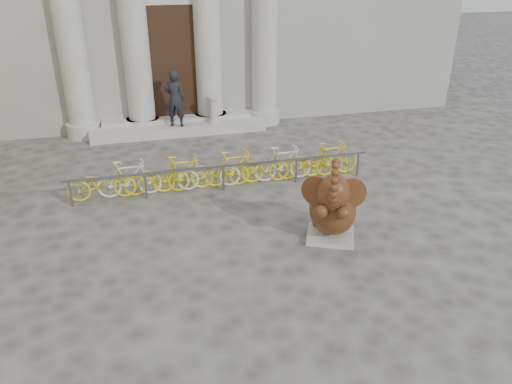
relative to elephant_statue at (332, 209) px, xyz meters
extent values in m
plane|color=#474442|center=(-2.47, -1.36, -0.74)|extent=(80.00, 80.00, 0.00)
cube|color=black|center=(-2.47, 8.56, 1.56)|extent=(2.40, 0.16, 4.00)
cylinder|color=#A8A59E|center=(-5.67, 8.44, 3.26)|extent=(0.90, 0.90, 8.00)
cylinder|color=#A8A59E|center=(-3.67, 8.44, 3.26)|extent=(0.90, 0.90, 8.00)
cylinder|color=#A8A59E|center=(-1.27, 8.44, 3.26)|extent=(0.90, 0.90, 8.00)
cylinder|color=#A8A59E|center=(0.73, 8.44, 3.26)|extent=(0.90, 0.90, 8.00)
cube|color=#A8A59E|center=(-2.47, 8.04, -0.56)|extent=(6.00, 1.20, 0.36)
cube|color=#A8A59E|center=(0.01, 0.03, -0.69)|extent=(1.31, 1.25, 0.10)
ellipsoid|color=black|center=(0.10, 0.24, -0.33)|extent=(1.11, 1.09, 0.65)
ellipsoid|color=black|center=(0.02, 0.05, -0.05)|extent=(1.39, 1.52, 1.06)
cylinder|color=black|center=(-0.10, 0.47, -0.51)|extent=(0.40, 0.40, 0.27)
cylinder|color=black|center=(0.41, 0.25, -0.51)|extent=(0.40, 0.40, 0.27)
cylinder|color=black|center=(-0.35, -0.24, 0.16)|extent=(0.47, 0.66, 0.41)
cylinder|color=black|center=(0.06, -0.42, 0.16)|extent=(0.47, 0.66, 0.41)
ellipsoid|color=black|center=(-0.13, -0.29, 0.52)|extent=(0.90, 0.88, 0.82)
cylinder|color=black|center=(-0.40, -0.04, 0.48)|extent=(0.55, 0.50, 0.69)
cylinder|color=black|center=(0.24, -0.32, 0.48)|extent=(0.70, 0.12, 0.69)
cone|color=beige|center=(-0.32, -0.43, 0.36)|extent=(0.11, 0.24, 0.11)
cone|color=beige|center=(-0.10, -0.52, 0.36)|extent=(0.20, 0.23, 0.11)
cube|color=slate|center=(-1.83, 3.02, -0.04)|extent=(8.11, 0.06, 0.06)
cylinder|color=slate|center=(-5.69, 3.02, -0.39)|extent=(0.06, 0.06, 0.70)
cylinder|color=slate|center=(-3.86, 3.02, -0.39)|extent=(0.06, 0.06, 0.70)
cylinder|color=slate|center=(-1.83, 3.02, -0.39)|extent=(0.06, 0.06, 0.70)
cylinder|color=slate|center=(0.19, 3.02, -0.39)|extent=(0.06, 0.06, 0.70)
cylinder|color=slate|center=(2.02, 3.02, -0.39)|extent=(0.06, 0.06, 0.70)
imported|color=yellow|center=(-4.94, 3.27, -0.24)|extent=(1.70, 0.50, 1.00)
imported|color=beige|center=(-4.25, 3.27, -0.24)|extent=(1.66, 0.47, 1.00)
imported|color=yellow|center=(-3.56, 3.27, -0.24)|extent=(1.70, 0.50, 1.00)
imported|color=yellow|center=(-2.87, 3.27, -0.24)|extent=(1.66, 0.47, 1.00)
imported|color=beige|center=(-2.18, 3.27, -0.24)|extent=(1.70, 0.50, 1.00)
imported|color=yellow|center=(-1.49, 3.27, -0.24)|extent=(1.66, 0.47, 1.00)
imported|color=yellow|center=(-0.80, 3.27, -0.24)|extent=(1.70, 0.50, 1.00)
imported|color=beige|center=(-0.11, 3.27, -0.24)|extent=(1.66, 0.47, 1.00)
imported|color=yellow|center=(0.58, 3.27, -0.24)|extent=(1.70, 0.50, 1.00)
imported|color=yellow|center=(1.28, 3.27, -0.24)|extent=(1.66, 0.47, 1.00)
imported|color=black|center=(-2.57, 7.69, 0.57)|extent=(0.80, 0.63, 1.91)
cylinder|color=#A8A59E|center=(-1.27, 7.74, -0.33)|extent=(0.38, 0.38, 0.11)
cylinder|color=#A8A59E|center=(-1.27, 7.74, 0.05)|extent=(0.27, 0.27, 0.86)
cylinder|color=#A8A59E|center=(-1.27, 7.74, 0.51)|extent=(0.38, 0.38, 0.10)
camera|label=1|loc=(-3.95, -8.86, 5.04)|focal=35.00mm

